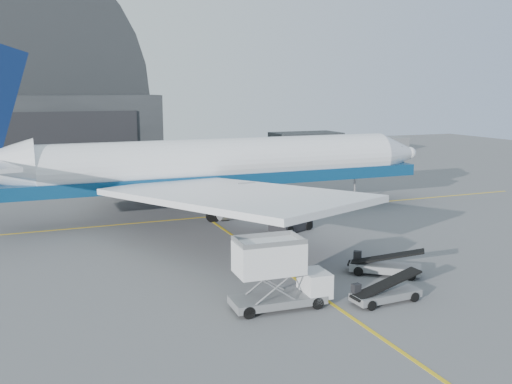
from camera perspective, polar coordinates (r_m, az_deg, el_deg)
name	(u,v)px	position (r m, az deg, el deg)	size (l,w,h in m)	color
ground	(291,275)	(40.33, 3.48, -8.33)	(200.00, 200.00, 0.00)	#565659
taxi_lines	(230,234)	(51.56, -2.63, -4.18)	(80.00, 42.12, 0.02)	gold
distant_bldg_a	(306,151)	(120.32, 5.00, 4.06)	(14.00, 8.00, 4.00)	black
distant_bldg_b	(385,150)	(125.65, 12.77, 4.11)	(8.00, 6.00, 2.80)	slate
airliner	(208,166)	(58.66, -4.86, 2.61)	(51.80, 50.23, 18.18)	white
catering_truck	(277,274)	(33.94, 2.11, -8.24)	(6.05, 2.52, 4.10)	slate
pushback_tug	(292,223)	(52.68, 3.59, -3.13)	(4.39, 3.52, 1.78)	black
belt_loader_a	(385,293)	(36.18, 12.77, -9.86)	(4.77, 1.89, 1.80)	slate
belt_loader_b	(384,266)	(41.28, 12.71, -7.24)	(4.87, 4.29, 1.98)	slate
traffic_cone	(271,269)	(41.04, 1.47, -7.66)	(0.32, 0.32, 0.46)	#FF5A08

